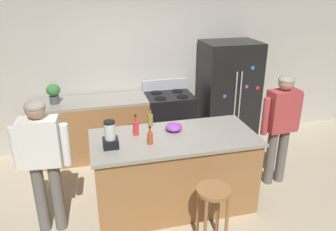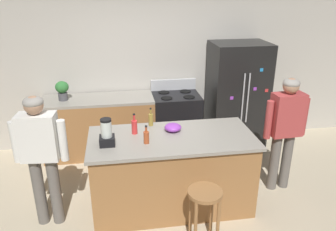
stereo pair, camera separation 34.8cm
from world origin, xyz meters
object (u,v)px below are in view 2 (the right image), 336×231
Objects in this scene: person_by_island_left at (41,150)px; mixing_bowl at (173,127)px; refrigerator at (237,96)px; bar_stool at (205,204)px; potted_plant at (62,89)px; kitchen_island at (172,171)px; person_by_sink_right at (286,125)px; bottle_soda at (134,126)px; bottle_vinegar at (151,119)px; bottle_cooking_sauce at (146,137)px; stove_range at (176,121)px; blender_appliance at (107,134)px.

mixing_bowl is at bearing 9.82° from person_by_island_left.
refrigerator is 2.55m from bar_stool.
mixing_bowl is at bearing -134.33° from refrigerator.
potted_plant is 2.03m from mixing_bowl.
kitchen_island is 0.79m from bar_stool.
person_by_sink_right is at bearing 4.87° from person_by_island_left.
refrigerator is 2.55× the size of bar_stool.
refrigerator reaches higher than potted_plant.
bottle_soda is 1.23× the size of mixing_bowl.
bottle_soda is at bearing -135.98° from bottle_vinegar.
potted_plant is 1.39× the size of bottle_cooking_sauce.
person_by_island_left is 5.25× the size of potted_plant.
kitchen_island is 1.56m from stove_range.
mixing_bowl is (0.25, -0.21, -0.04)m from bottle_vinegar.
blender_appliance is 0.44m from bottle_cooking_sauce.
mixing_bowl is (0.04, 0.16, 0.52)m from kitchen_island.
potted_plant is at bearing 154.69° from person_by_sink_right.
stove_range is 1.66m from bottle_soda.
refrigerator is at bearing 45.67° from mixing_bowl.
person_by_sink_right is 5.21× the size of potted_plant.
blender_appliance reaches higher than stove_range.
bar_stool is (-1.30, -0.91, -0.41)m from person_by_sink_right.
person_by_sink_right reaches higher than bottle_soda.
person_by_island_left reaches higher than bar_stool.
bar_stool is (-1.13, -2.26, -0.35)m from refrigerator.
person_by_island_left reaches higher than blender_appliance.
person_by_island_left reaches higher than kitchen_island.
refrigerator is at bearing 29.61° from person_by_island_left.
bottle_cooking_sauce is at bearing -3.71° from blender_appliance.
bar_stool is at bearing -116.65° from refrigerator.
potted_plant is (-2.79, 0.05, 0.24)m from refrigerator.
bottle_vinegar is 0.33m from mixing_bowl.
bottle_vinegar is at bearing -144.06° from refrigerator.
person_by_island_left is at bearing -165.97° from bottle_soda.
refrigerator is 3.24m from person_by_island_left.
potted_plant is 1.78m from blender_appliance.
stove_range is 3.79× the size of potted_plant.
person_by_island_left is 2.27× the size of bar_stool.
potted_plant reaches higher than bar_stool.
refrigerator is at bearing 37.16° from blender_appliance.
potted_plant is 0.96× the size of blender_appliance.
blender_appliance reaches higher than bottle_vinegar.
kitchen_island is 1.73× the size of stove_range.
bottle_soda is (1.04, 0.26, 0.10)m from person_by_island_left.
stove_range is 5.49× the size of mixing_bowl.
stove_range reaches higher than mixing_bowl.
bottle_soda is (1.01, -1.39, -0.08)m from potted_plant.
bar_stool is 1.31m from bottle_vinegar.
blender_appliance is 1.22× the size of bottle_soda.
refrigerator is at bearing 35.94° from bottle_vinegar.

